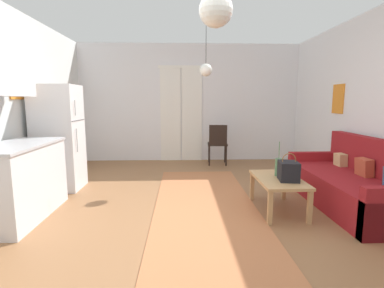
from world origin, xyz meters
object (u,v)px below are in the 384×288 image
Objects in this scene: handbag at (288,171)px; pendant_lamp_far at (206,70)px; pendant_lamp_near at (216,10)px; couch at (354,186)px; refrigerator at (59,138)px; bamboo_vase at (278,167)px; accent_chair at (218,142)px; coffee_table at (278,182)px.

pendant_lamp_far is at bearing 116.63° from handbag.
pendant_lamp_near reaches higher than handbag.
couch is 1.26× the size of refrigerator.
couch is 3.06× the size of pendant_lamp_near.
accent_chair reaches higher than bamboo_vase.
pendant_lamp_near is (2.21, -2.01, 1.32)m from refrigerator.
pendant_lamp_near is (-1.99, -1.07, 1.86)m from couch.
coffee_table is 1.04× the size of accent_chair.
refrigerator reaches higher than accent_chair.
bamboo_vase reaches higher than coffee_table.
coffee_table is 2.20m from pendant_lamp_near.
couch is 4.33m from refrigerator.
bamboo_vase is (-1.03, -0.02, 0.26)m from couch.
pendant_lamp_far is (-0.36, -1.07, 1.41)m from accent_chair.
handbag is at bearing -55.20° from coffee_table.
pendant_lamp_far reaches higher than accent_chair.
refrigerator is (-3.21, 1.18, 0.27)m from handbag.
pendant_lamp_far is (-0.87, 1.73, 1.36)m from handbag.
pendant_lamp_near is at bearing -151.62° from couch.
refrigerator is at bearing 34.88° from accent_chair.
coffee_table is at bearing 124.80° from handbag.
bamboo_vase is (0.03, 0.11, 0.17)m from coffee_table.
pendant_lamp_far is at bearing 141.27° from couch.
bamboo_vase is 2.61m from accent_chair.
bamboo_vase is 0.51× the size of accent_chair.
refrigerator reaches higher than coffee_table.
couch reaches higher than accent_chair.
couch is 2.38× the size of pendant_lamp_far.
couch reaches higher than coffee_table.
accent_chair is at bearing 71.58° from pendant_lamp_far.
couch is 1.07m from bamboo_vase.
handbag is (0.08, -0.11, 0.18)m from coffee_table.
coffee_table is 3.34m from refrigerator.
pendant_lamp_far is at bearing 86.98° from pendant_lamp_near.
handbag is at bearing -20.20° from refrigerator.
pendant_lamp_near is (-0.95, -1.06, 1.59)m from bamboo_vase.
handbag is 3.43m from refrigerator.
accent_chair is (-0.51, 2.80, -0.05)m from handbag.
pendant_lamp_far is at bearing 118.63° from bamboo_vase.
refrigerator is 2.44× the size of pendant_lamp_near.
pendant_lamp_near is (-0.92, -0.94, 1.76)m from coffee_table.
pendant_lamp_near is at bearing -132.10° from bamboo_vase.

